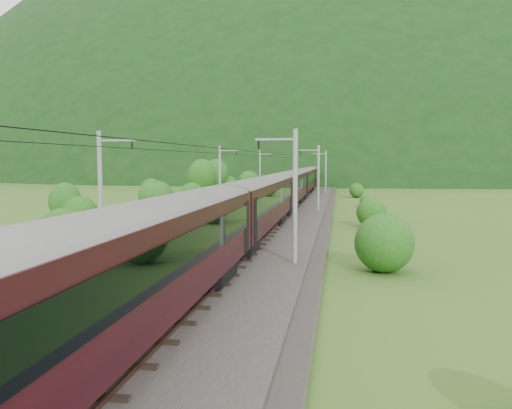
# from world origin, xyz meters

# --- Properties ---
(ground) EXTENTS (600.00, 600.00, 0.00)m
(ground) POSITION_xyz_m (0.00, 0.00, 0.00)
(ground) COLOR #355B1C
(ground) RESTS_ON ground
(railbed) EXTENTS (14.00, 220.00, 0.30)m
(railbed) POSITION_xyz_m (0.00, 10.00, 0.15)
(railbed) COLOR #38332D
(railbed) RESTS_ON ground
(track_left) EXTENTS (2.40, 220.00, 0.27)m
(track_left) POSITION_xyz_m (-2.40, 10.00, 0.37)
(track_left) COLOR brown
(track_left) RESTS_ON railbed
(track_right) EXTENTS (2.40, 220.00, 0.27)m
(track_right) POSITION_xyz_m (2.40, 10.00, 0.37)
(track_right) COLOR brown
(track_right) RESTS_ON railbed
(catenary_left) EXTENTS (2.54, 192.28, 8.00)m
(catenary_left) POSITION_xyz_m (-6.12, 32.00, 4.50)
(catenary_left) COLOR gray
(catenary_left) RESTS_ON railbed
(catenary_right) EXTENTS (2.54, 192.28, 8.00)m
(catenary_right) POSITION_xyz_m (6.12, 32.00, 4.50)
(catenary_right) COLOR gray
(catenary_right) RESTS_ON railbed
(overhead_wires) EXTENTS (4.83, 198.00, 0.03)m
(overhead_wires) POSITION_xyz_m (0.00, 10.00, 7.10)
(overhead_wires) COLOR black
(overhead_wires) RESTS_ON ground
(mountain_main) EXTENTS (504.00, 360.00, 244.00)m
(mountain_main) POSITION_xyz_m (0.00, 260.00, 0.00)
(mountain_main) COLOR black
(mountain_main) RESTS_ON ground
(mountain_ridge) EXTENTS (336.00, 280.00, 132.00)m
(mountain_ridge) POSITION_xyz_m (-120.00, 300.00, 0.00)
(mountain_ridge) COLOR black
(mountain_ridge) RESTS_ON ground
(train) EXTENTS (3.17, 173.99, 5.52)m
(train) POSITION_xyz_m (2.40, 33.13, 3.72)
(train) COLOR black
(train) RESTS_ON ground
(hazard_post_near) EXTENTS (0.16, 0.16, 1.46)m
(hazard_post_near) POSITION_xyz_m (-0.28, 46.49, 1.03)
(hazard_post_near) COLOR red
(hazard_post_near) RESTS_ON railbed
(hazard_post_far) EXTENTS (0.16, 0.16, 1.55)m
(hazard_post_far) POSITION_xyz_m (0.11, 32.69, 1.07)
(hazard_post_far) COLOR red
(hazard_post_far) RESTS_ON railbed
(signal) EXTENTS (0.24, 0.24, 2.14)m
(signal) POSITION_xyz_m (-4.30, 33.34, 1.56)
(signal) COLOR black
(signal) RESTS_ON railbed
(vegetation_left) EXTENTS (11.12, 144.48, 6.76)m
(vegetation_left) POSITION_xyz_m (-13.03, 22.81, 2.45)
(vegetation_left) COLOR #234B14
(vegetation_left) RESTS_ON ground
(vegetation_right) EXTENTS (5.39, 100.01, 3.07)m
(vegetation_right) POSITION_xyz_m (11.93, 0.87, 1.35)
(vegetation_right) COLOR #234B14
(vegetation_right) RESTS_ON ground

